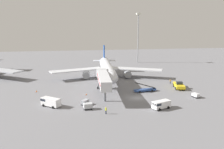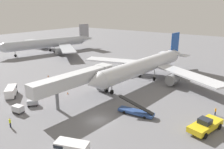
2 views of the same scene
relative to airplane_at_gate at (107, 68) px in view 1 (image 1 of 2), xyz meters
name	(u,v)px [view 1 (image 1 of 2)]	position (x,y,z in m)	size (l,w,h in m)	color
ground_plane	(137,98)	(4.40, -27.89, -4.36)	(300.00, 300.00, 0.00)	slate
airplane_at_gate	(107,68)	(0.00, 0.00, 0.00)	(46.17, 46.64, 12.39)	silver
jet_bridge	(103,79)	(-5.02, -23.02, 0.90)	(5.01, 22.09, 6.99)	silver
pushback_tug	(179,85)	(21.87, -19.75, -3.24)	(4.64, 7.89, 2.43)	yellow
belt_loader_truck	(145,89)	(9.02, -21.53, -3.57)	(7.49, 2.63, 3.40)	#2D4C8E
service_van_mid_right	(50,102)	(-20.48, -30.82, -3.05)	(5.50, 5.10, 2.30)	white
service_van_near_right	(161,104)	(7.69, -38.10, -3.16)	(5.33, 3.60, 2.09)	white
baggage_cart_mid_center	(196,95)	(21.82, -30.73, -3.63)	(1.82, 2.42, 1.30)	#38383D
baggage_cart_far_right	(88,106)	(-10.88, -35.02, -3.48)	(2.38, 1.72, 1.60)	#38383D
baggage_cart_near_left	(85,102)	(-11.33, -31.26, -3.58)	(2.40, 2.58, 1.40)	#38383D
ground_crew_worker_foreground	(106,110)	(-6.83, -39.11, -3.38)	(0.39, 0.39, 1.84)	#1E2333
ground_crew_worker_midground	(170,81)	(22.01, -12.39, -3.50)	(0.43, 0.43, 1.62)	#1E2333
safety_cone_alpha	(37,91)	(-25.87, -15.54, -4.05)	(0.41, 0.41, 0.63)	black
safety_cone_bravo	(86,94)	(-10.25, -21.99, -4.08)	(0.36, 0.36, 0.55)	black
apron_light_mast	(138,29)	(25.38, 40.96, 15.25)	(2.40, 2.40, 28.77)	#93969B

